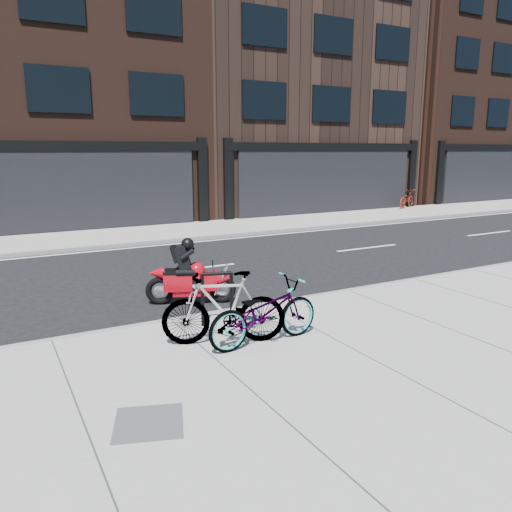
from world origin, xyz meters
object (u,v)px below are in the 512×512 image
bicycle_front (264,312)px  utility_grate (149,423)px  motorcycle (195,277)px  bicycle_far (406,199)px  bike_rack (217,294)px  bicycle_rear (224,308)px

bicycle_front → utility_grate: size_ratio=2.59×
bicycle_front → motorcycle: (-0.01, 2.86, -0.08)m
bicycle_front → bicycle_far: 20.28m
motorcycle → bike_rack: bearing=-75.9°
bike_rack → motorcycle: motorcycle is taller
bicycle_far → bike_rack: bearing=101.0°
bike_rack → motorcycle: size_ratio=0.54×
motorcycle → bicycle_far: (15.80, 9.86, 0.04)m
motorcycle → utility_grate: 4.87m
bike_rack → bicycle_front: bicycle_front is taller
bicycle_rear → motorcycle: motorcycle is taller
bike_rack → bicycle_far: bike_rack is taller
bicycle_rear → motorcycle: size_ratio=1.10×
motorcycle → utility_grate: motorcycle is taller
bike_rack → utility_grate: (-1.99, -2.55, -0.55)m
bicycle_front → bike_rack: bearing=10.7°
bicycle_far → motorcycle: bearing=97.2°
motorcycle → bicycle_far: motorcycle is taller
motorcycle → utility_grate: bearing=-94.8°
bike_rack → bicycle_front: (0.29, -1.12, -0.05)m
bicycle_far → utility_grate: 22.96m
motorcycle → bicycle_far: bearing=55.1°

